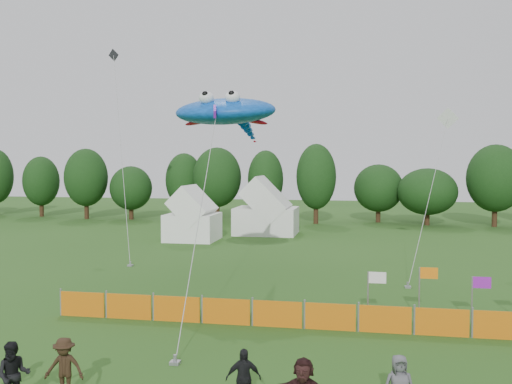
% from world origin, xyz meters
% --- Properties ---
extents(treeline, '(104.57, 8.78, 8.36)m').
position_xyz_m(treeline, '(1.61, 44.93, 4.18)').
color(treeline, '#382314').
rests_on(treeline, ground).
extents(tent_left, '(3.99, 3.99, 3.52)m').
position_xyz_m(tent_left, '(-9.67, 29.67, 1.78)').
color(tent_left, white).
rests_on(tent_left, ground).
extents(tent_right, '(5.39, 4.31, 3.81)m').
position_xyz_m(tent_right, '(-4.55, 34.70, 1.92)').
color(tent_right, white).
rests_on(tent_right, ground).
extents(barrier_fence, '(21.90, 0.06, 1.00)m').
position_xyz_m(barrier_fence, '(2.60, 7.11, 0.50)').
color(barrier_fence, '#CC640B').
rests_on(barrier_fence, ground).
extents(flag_row, '(10.73, 0.60, 2.27)m').
position_xyz_m(flag_row, '(9.16, 9.07, 1.37)').
color(flag_row, gray).
rests_on(flag_row, ground).
extents(spectator_b, '(1.03, 0.94, 1.72)m').
position_xyz_m(spectator_b, '(-4.89, -1.24, 0.86)').
color(spectator_b, black).
rests_on(spectator_b, ground).
extents(spectator_c, '(1.12, 0.74, 1.62)m').
position_xyz_m(spectator_c, '(-3.97, -0.39, 0.81)').
color(spectator_c, black).
rests_on(spectator_c, ground).
extents(spectator_d, '(0.98, 0.66, 1.55)m').
position_xyz_m(spectator_d, '(0.84, -0.14, 0.78)').
color(spectator_d, black).
rests_on(spectator_d, ground).
extents(stingray_kite, '(5.78, 18.64, 9.78)m').
position_xyz_m(stingray_kite, '(-3.10, 14.46, 8.80)').
color(stingray_kite, blue).
rests_on(stingray_kite, ground).
extents(small_kite_white, '(3.80, 9.20, 9.72)m').
position_xyz_m(small_kite_white, '(8.21, 21.57, 6.71)').
color(small_kite_white, silver).
rests_on(small_kite_white, ground).
extents(small_kite_dark, '(6.17, 10.40, 15.12)m').
position_xyz_m(small_kite_dark, '(-13.39, 24.18, 8.95)').
color(small_kite_dark, black).
rests_on(small_kite_dark, ground).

